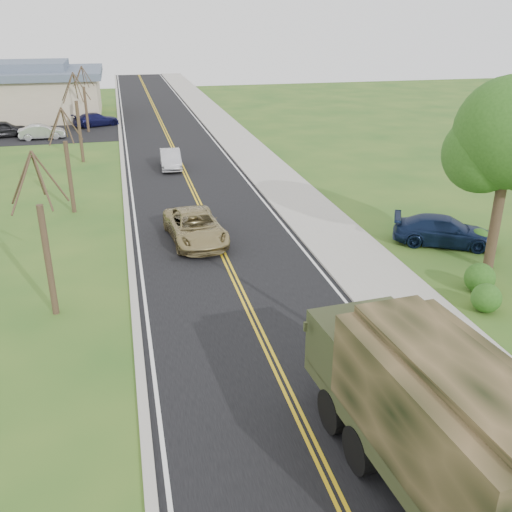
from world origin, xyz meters
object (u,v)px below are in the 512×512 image
object	(u,v)px
utility_box_far	(480,405)
sedan_silver	(171,159)
pickup_navy	(444,231)
military_truck	(430,409)
suv_champagne	(195,227)

from	to	relation	value
utility_box_far	sedan_silver	bearing A→B (deg)	90.81
pickup_navy	utility_box_far	world-z (taller)	pickup_navy
military_truck	pickup_navy	size ratio (longest dim) A/B	1.65
suv_champagne	utility_box_far	bearing A→B (deg)	-73.95
suv_champagne	pickup_navy	bearing A→B (deg)	-20.39
suv_champagne	sedan_silver	size ratio (longest dim) A/B	1.31
utility_box_far	suv_champagne	bearing A→B (deg)	101.18
suv_champagne	pickup_navy	distance (m)	11.89
military_truck	suv_champagne	distance (m)	17.05
suv_champagne	pickup_navy	size ratio (longest dim) A/B	1.11
suv_champagne	utility_box_far	distance (m)	15.98
military_truck	pickup_navy	xyz separation A→B (m)	(8.45, 13.56, -1.49)
military_truck	utility_box_far	world-z (taller)	military_truck
pickup_navy	utility_box_far	xyz separation A→B (m)	(-5.72, -11.76, -0.26)
military_truck	sedan_silver	world-z (taller)	military_truck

